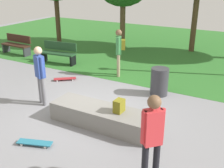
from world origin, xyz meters
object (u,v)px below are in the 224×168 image
skater_watching (40,71)px  trash_bin (159,82)px  skater_performing_trick (152,135)px  pedestrian_with_backpack (119,48)px  park_bench_near_path (17,44)px  park_bench_by_oak (59,52)px  skateboard_spare (65,79)px  backpack_on_ledge (119,106)px  concrete_ledge (102,117)px  skateboard_by_ledge (35,143)px

skater_watching → trash_bin: size_ratio=1.97×
skater_performing_trick → pedestrian_with_backpack: skater_performing_trick is taller
skater_performing_trick → skater_watching: 4.33m
trash_bin → park_bench_near_path: bearing=170.3°
park_bench_near_path → trash_bin: park_bench_near_path is taller
park_bench_by_oak → skateboard_spare: bearing=-45.5°
skateboard_spare → pedestrian_with_backpack: 2.28m
park_bench_near_path → trash_bin: size_ratio=1.83×
skateboard_spare → park_bench_by_oak: bearing=134.5°
backpack_on_ledge → trash_bin: (0.13, 2.51, -0.20)m
trash_bin → pedestrian_with_backpack: (-1.94, 0.95, 0.62)m
concrete_ledge → skateboard_by_ledge: (-0.87, -1.51, -0.17)m
park_bench_by_oak → pedestrian_with_backpack: bearing=-3.2°
skater_performing_trick → park_bench_by_oak: 8.05m
skateboard_spare → pedestrian_with_backpack: pedestrian_with_backpack is taller
concrete_ledge → park_bench_near_path: park_bench_near_path is taller
backpack_on_ledge → skater_performing_trick: size_ratio=0.18×
pedestrian_with_backpack → trash_bin: bearing=-26.0°
backpack_on_ledge → park_bench_near_path: size_ratio=0.20×
concrete_ledge → skater_watching: bearing=174.8°
concrete_ledge → backpack_on_ledge: backpack_on_ledge is taller
pedestrian_with_backpack → skater_watching: bearing=-104.2°
skater_watching → skateboard_by_ledge: 2.36m
concrete_ledge → skateboard_by_ledge: concrete_ledge is taller
skateboard_spare → trash_bin: bearing=7.7°
park_bench_by_oak → skater_performing_trick: bearing=-39.0°
skateboard_by_ledge → park_bench_by_oak: size_ratio=0.50×
concrete_ledge → backpack_on_ledge: 0.61m
skater_performing_trick → skateboard_spare: skater_performing_trick is taller
park_bench_near_path → concrete_ledge: bearing=-28.4°
concrete_ledge → pedestrian_with_backpack: (-1.35, 3.48, 0.83)m
trash_bin → pedestrian_with_backpack: 2.25m
skateboard_spare → pedestrian_with_backpack: (1.49, 1.41, 1.00)m
backpack_on_ledge → skateboard_by_ledge: 2.12m
skateboard_by_ledge → skater_performing_trick: bearing=2.4°
skater_performing_trick → park_bench_near_path: skater_performing_trick is taller
skater_performing_trick → park_bench_near_path: (-8.99, 5.26, -0.57)m
skater_watching → skateboard_spare: bearing=109.5°
backpack_on_ledge → trash_bin: size_ratio=0.36×
backpack_on_ledge → skateboard_spare: size_ratio=0.43×
skater_performing_trick → park_bench_by_oak: size_ratio=1.08×
park_bench_near_path → trash_bin: (7.74, -1.32, -0.04)m
concrete_ledge → trash_bin: size_ratio=3.11×
backpack_on_ledge → park_bench_by_oak: size_ratio=0.19×
skateboard_spare → park_bench_near_path: 4.68m
skater_watching → park_bench_near_path: skater_watching is taller
skater_watching → park_bench_by_oak: skater_watching is taller
skateboard_spare → park_bench_near_path: park_bench_near_path is taller
pedestrian_with_backpack → backpack_on_ledge: bearing=-62.3°
concrete_ledge → skateboard_spare: bearing=143.9°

